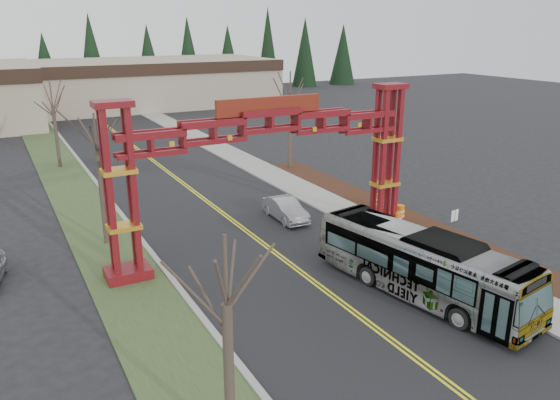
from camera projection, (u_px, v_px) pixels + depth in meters
road at (223, 213)px, 36.85m from camera, size 12.00×110.00×0.02m
lane_line_left at (221, 214)px, 36.80m from camera, size 0.12×100.00×0.01m
lane_line_right at (225, 213)px, 36.90m from camera, size 0.12×100.00×0.01m
curb_right at (301, 199)px, 39.60m from camera, size 0.30×110.00×0.15m
sidewalk_right at (318, 197)px, 40.26m from camera, size 2.60×110.00×0.14m
landscape_strip at (511, 265)px, 28.85m from camera, size 2.60×50.00×0.12m
grass_median at (101, 233)px, 33.24m from camera, size 4.00×110.00×0.08m
curb_left at (132, 228)px, 34.07m from camera, size 0.30×110.00×0.15m
gateway_arch at (270, 146)px, 29.15m from camera, size 18.20×1.60×8.90m
retail_building_east at (147, 82)px, 86.39m from camera, size 38.00×20.30×7.00m
conifer_treeline at (69, 61)px, 91.19m from camera, size 116.10×5.60×13.00m
transit_bus at (421, 264)px, 25.29m from camera, size 4.58×11.56×3.14m
silver_sedan at (285, 209)px, 35.56m from camera, size 1.60×4.30×1.40m
bare_tree_median_near at (227, 305)px, 15.03m from camera, size 3.12×3.12×6.88m
bare_tree_median_mid at (97, 148)px, 30.10m from camera, size 2.88×2.88×7.61m
bare_tree_median_far at (53, 106)px, 47.15m from camera, size 3.11×3.11×7.56m
bare_tree_right_far at (290, 99)px, 46.72m from camera, size 3.51×3.51×8.44m
street_sign at (454, 221)px, 30.43m from camera, size 0.54×0.10×2.37m
barrel_south at (398, 220)px, 34.31m from camera, size 0.50×0.50×0.92m
barrel_mid at (400, 213)px, 35.37m from camera, size 0.57×0.57×1.06m
barrel_north at (380, 202)px, 37.61m from camera, size 0.59×0.59×1.09m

